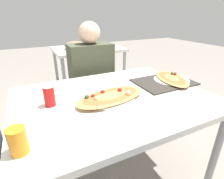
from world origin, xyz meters
The scene contains 10 objects.
ground_plane centered at (0.00, 0.00, 0.00)m, with size 14.00×14.00×0.00m, color gray.
dining_table centered at (0.00, 0.00, 0.71)m, with size 1.29×0.97×0.78m.
chair_far_seated centered at (0.10, 0.81, 0.50)m, with size 0.40×0.40×0.87m.
person_seated centered at (0.10, 0.70, 0.73)m, with size 0.44×0.26×1.23m.
pizza_main centered at (-0.03, -0.03, 0.80)m, with size 0.53×0.32×0.06m.
soda_can centered at (-0.40, 0.06, 0.84)m, with size 0.07×0.07×0.12m.
drink_glass centered at (-0.57, -0.30, 0.83)m, with size 0.07×0.07×0.12m.
serving_tray centered at (0.49, 0.05, 0.78)m, with size 0.46×0.33×0.01m.
pizza_second centered at (0.57, 0.05, 0.79)m, with size 0.31×0.45×0.05m.
background_table centered at (0.40, 1.84, 0.71)m, with size 1.10×0.80×0.90m.
Camera 1 is at (-0.48, -0.96, 1.30)m, focal length 28.00 mm.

